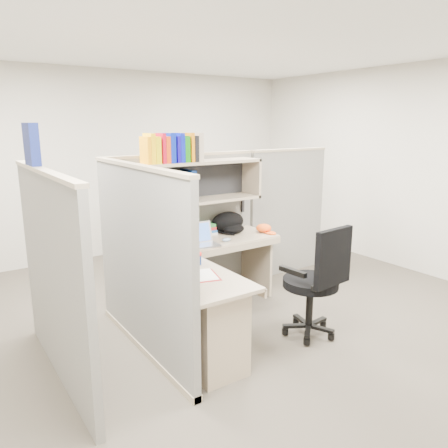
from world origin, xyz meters
TOP-DOWN VIEW (x-y plane):
  - ground at (0.00, 0.00)m, footprint 6.00×6.00m
  - room_shell at (0.00, 0.00)m, footprint 6.00×6.00m
  - cubicle at (-0.37, 0.45)m, footprint 3.79×1.84m
  - desk at (-0.41, -0.29)m, footprint 1.74×1.75m
  - laptop at (-0.07, 0.39)m, footprint 0.35×0.35m
  - backpack at (0.49, 0.68)m, footprint 0.42×0.34m
  - orange_cap at (0.81, 0.49)m, footprint 0.20×0.22m
  - snack_canister at (-0.43, -0.09)m, footprint 0.11×0.11m
  - tissue_box at (-0.78, -0.48)m, footprint 0.14×0.14m
  - mouse at (0.23, 0.39)m, footprint 0.11×0.09m
  - paper_cup at (0.01, 0.67)m, footprint 0.08×0.08m
  - book_stack at (0.24, 0.81)m, footprint 0.21×0.26m
  - loose_paper at (-0.52, -0.36)m, footprint 0.28×0.33m
  - task_chair at (0.50, -0.63)m, footprint 0.58×0.53m

SIDE VIEW (x-z plane):
  - ground at x=0.00m, z-range 0.00..0.00m
  - task_chair at x=0.50m, z-range -0.16..0.91m
  - desk at x=-0.41m, z-range 0.07..0.80m
  - loose_paper at x=-0.52m, z-range 0.73..0.73m
  - mouse at x=0.23m, z-range 0.73..0.77m
  - paper_cup at x=0.01m, z-range 0.73..0.82m
  - orange_cap at x=0.81m, z-range 0.73..0.82m
  - snack_canister at x=-0.43m, z-range 0.73..0.84m
  - book_stack at x=0.24m, z-range 0.73..0.85m
  - tissue_box at x=-0.78m, z-range 0.73..0.92m
  - backpack at x=0.49m, z-range 0.73..0.96m
  - laptop at x=-0.07m, z-range 0.73..0.96m
  - cubicle at x=-0.37m, z-range -0.07..1.88m
  - room_shell at x=0.00m, z-range -1.38..4.62m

